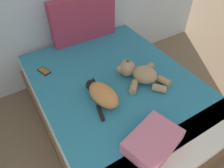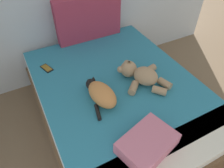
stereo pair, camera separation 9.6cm
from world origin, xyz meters
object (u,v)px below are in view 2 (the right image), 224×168
(cell_phone, at_px, (47,68))
(throw_pillow, at_px, (147,144))
(bed, at_px, (118,103))
(patterned_cushion, at_px, (89,18))
(teddy_bear, at_px, (141,74))
(cat, at_px, (101,93))

(cell_phone, relative_size, throw_pillow, 0.41)
(bed, height_order, patterned_cushion, patterned_cushion)
(teddy_bear, bearing_deg, cat, -173.46)
(cat, bearing_deg, bed, 25.77)
(bed, relative_size, cat, 4.50)
(patterned_cushion, relative_size, cell_phone, 4.83)
(bed, relative_size, throw_pillow, 4.89)
(patterned_cushion, bearing_deg, bed, -95.81)
(bed, xyz_separation_m, patterned_cushion, (0.09, 0.90, 0.54))
(bed, bearing_deg, throw_pillow, -102.10)
(bed, relative_size, cell_phone, 11.99)
(cat, xyz_separation_m, cell_phone, (-0.32, 0.65, -0.07))
(bed, distance_m, throw_pillow, 0.79)
(bed, xyz_separation_m, cat, (-0.24, -0.11, 0.36))
(bed, height_order, teddy_bear, teddy_bear)
(cat, relative_size, teddy_bear, 0.82)
(bed, xyz_separation_m, cell_phone, (-0.55, 0.54, 0.29))
(bed, distance_m, cat, 0.44)
(cat, bearing_deg, teddy_bear, 6.54)
(patterned_cushion, bearing_deg, cat, -107.91)
(cell_phone, bearing_deg, cat, -64.01)
(cat, distance_m, throw_pillow, 0.59)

